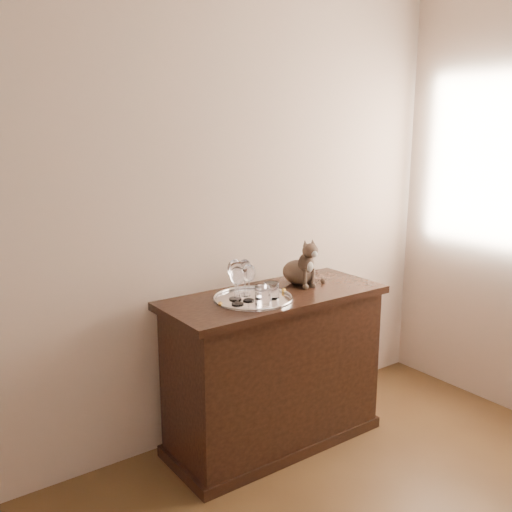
{
  "coord_description": "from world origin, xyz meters",
  "views": [
    {
      "loc": [
        -1.14,
        -0.31,
        1.71
      ],
      "look_at": [
        0.49,
        1.95,
        1.06
      ],
      "focal_mm": 40.0,
      "sensor_mm": 36.0,
      "label": 1
    }
  ],
  "objects": [
    {
      "name": "sideboard",
      "position": [
        0.6,
        1.94,
        0.42
      ],
      "size": [
        1.2,
        0.5,
        0.85
      ],
      "primitive_type": null,
      "color": "black",
      "rests_on": "ground"
    },
    {
      "name": "tumbler_b",
      "position": [
        0.43,
        1.81,
        0.9
      ],
      "size": [
        0.08,
        0.08,
        0.09
      ],
      "primitive_type": "cylinder",
      "color": "silver",
      "rests_on": "tray"
    },
    {
      "name": "tumbler_a",
      "position": [
        0.52,
        1.86,
        0.9
      ],
      "size": [
        0.07,
        0.07,
        0.08
      ],
      "primitive_type": "cylinder",
      "color": "white",
      "rests_on": "tray"
    },
    {
      "name": "wine_glass_c",
      "position": [
        0.33,
        1.88,
        0.95
      ],
      "size": [
        0.07,
        0.07,
        0.19
      ],
      "primitive_type": null,
      "color": "silver",
      "rests_on": "tray"
    },
    {
      "name": "wall_back",
      "position": [
        0.0,
        2.25,
        1.35
      ],
      "size": [
        4.0,
        0.1,
        2.7
      ],
      "primitive_type": "cube",
      "color": "#C4A993",
      "rests_on": "ground"
    },
    {
      "name": "wine_glass_b",
      "position": [
        0.45,
        1.99,
        0.95
      ],
      "size": [
        0.07,
        0.07,
        0.19
      ],
      "primitive_type": null,
      "color": "white",
      "rests_on": "tray"
    },
    {
      "name": "cat",
      "position": [
        0.83,
        2.01,
        0.98
      ],
      "size": [
        0.28,
        0.27,
        0.26
      ],
      "primitive_type": null,
      "rotation": [
        0.0,
        0.0,
        -0.1
      ],
      "color": "#4D3D2E",
      "rests_on": "sideboard"
    },
    {
      "name": "wine_glass_d",
      "position": [
        0.41,
        1.9,
        0.95
      ],
      "size": [
        0.07,
        0.07,
        0.19
      ],
      "primitive_type": null,
      "color": "silver",
      "rests_on": "tray"
    },
    {
      "name": "wine_glass_a",
      "position": [
        0.37,
        1.96,
        0.96
      ],
      "size": [
        0.08,
        0.08,
        0.2
      ],
      "primitive_type": null,
      "color": "white",
      "rests_on": "tray"
    },
    {
      "name": "tray",
      "position": [
        0.44,
        1.91,
        0.85
      ],
      "size": [
        0.4,
        0.4,
        0.01
      ],
      "primitive_type": "cylinder",
      "color": "silver",
      "rests_on": "sideboard"
    }
  ]
}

